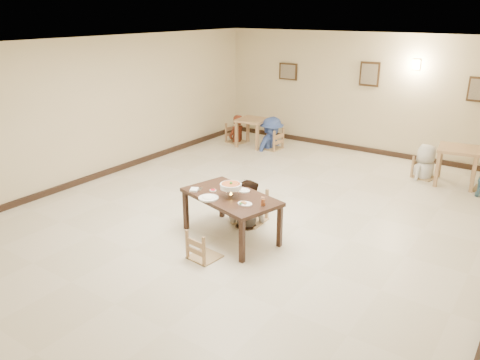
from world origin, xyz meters
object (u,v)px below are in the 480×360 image
Objects in this scene: curry_warmer at (231,186)px; bg_diner_c at (428,145)px; bg_table_right at (458,154)px; bg_table_left at (252,124)px; bg_chair_ll at (237,125)px; main_table at (231,200)px; bg_chair_lr at (272,130)px; bg_diner_a at (237,115)px; drink_glass at (263,202)px; main_diner at (247,180)px; chair_near at (204,231)px; bg_diner_b at (272,117)px; chair_far at (250,193)px; bg_chair_rl at (426,158)px.

bg_diner_c reaches higher than curry_warmer.
bg_diner_c is at bearing 175.06° from bg_table_right.
bg_chair_ll is (-0.57, 0.06, -0.11)m from bg_table_left.
main_table is 1.67× the size of bg_chair_lr.
bg_diner_a is 5.10m from bg_diner_c.
drink_glass is at bearing 9.55° from main_table.
main_diner reaches higher than bg_chair_ll.
curry_warmer is at bearing -36.22° from main_table.
curry_warmer is (-0.03, 0.72, 0.48)m from chair_near.
bg_diner_b reaches higher than bg_chair_lr.
drink_glass is 6.24m from bg_chair_ll.
bg_chair_ll is at bearing -173.40° from bg_diner_a.
main_diner reaches higher than chair_near.
curry_warmer is at bearing -60.26° from bg_table_left.
bg_chair_ll is at bearing -85.48° from bg_chair_lr.
bg_diner_b is at bearing 113.92° from chair_far.
bg_table_left is (-2.76, 5.51, 0.17)m from chair_near.
bg_diner_a is at bearing 103.67° from bg_chair_rl.
chair_far reaches higher than bg_chair_lr.
bg_diner_c is (5.10, -0.03, 0.26)m from bg_chair_ll.
main_diner is 5.28m from bg_diner_a.
chair_near is at bearing -154.50° from bg_diner_b.
bg_table_left is at bearing -57.97° from chair_near.
bg_table_right is 0.86× the size of bg_chair_lr.
bg_diner_a reaches higher than chair_near.
chair_far is 5.20m from bg_chair_ll.
bg_chair_lr reaches higher than main_table.
bg_chair_lr is at bearing -66.51° from main_diner.
bg_diner_c is (1.92, 4.18, -0.05)m from main_diner.
drink_glass is at bearing 45.37° from bg_diner_a.
bg_chair_rl is 3.99m from bg_diner_b.
chair_far is 1.18× the size of bg_table_right.
bg_table_left is at bearing -86.97° from bg_chair_ll.
bg_diner_a is 1.13m from bg_diner_b.
bg_table_right is at bearing 69.05° from drink_glass.
bg_table_right is (2.56, 4.13, -0.14)m from main_diner.
main_table is 1.02× the size of bg_diner_b.
chair_near is 5.99m from bg_chair_lr.
main_table is 12.80× the size of drink_glass.
curry_warmer is 5.88m from bg_chair_ll.
bg_table_left is 0.80× the size of bg_chair_ll.
bg_table_left is 0.58m from bg_chair_lr.
bg_chair_rl is at bearing -117.01° from main_diner.
bg_table_left is 0.52× the size of bg_diner_a.
drink_glass is (0.64, -0.06, 0.14)m from main_table.
main_diner is 4.86m from bg_table_right.
main_diner is 1.59× the size of bg_chair_ll.
curry_warmer reaches higher than bg_table_right.
bg_table_left is at bearing 134.80° from main_table.
drink_glass is at bearing -48.28° from chair_far.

